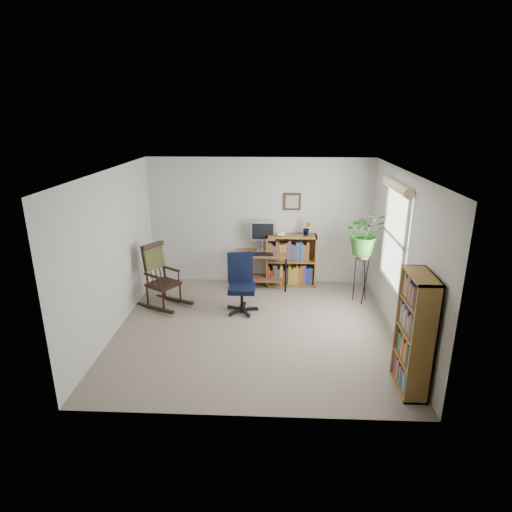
{
  "coord_description": "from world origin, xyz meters",
  "views": [
    {
      "loc": [
        0.29,
        -5.88,
        3.16
      ],
      "look_at": [
        0.0,
        0.4,
        1.05
      ],
      "focal_mm": 30.0,
      "sensor_mm": 36.0,
      "label": 1
    }
  ],
  "objects_px": {
    "rocking_chair": "(163,276)",
    "low_bookshelf": "(291,260)",
    "tall_bookshelf": "(415,334)",
    "desk": "(262,270)",
    "office_chair": "(242,284)"
  },
  "relations": [
    {
      "from": "office_chair",
      "to": "rocking_chair",
      "type": "xyz_separation_m",
      "value": [
        -1.35,
        0.16,
        0.06
      ]
    },
    {
      "from": "low_bookshelf",
      "to": "tall_bookshelf",
      "type": "bearing_deg",
      "value": -67.71
    },
    {
      "from": "office_chair",
      "to": "tall_bookshelf",
      "type": "distance_m",
      "value": 2.95
    },
    {
      "from": "desk",
      "to": "low_bookshelf",
      "type": "xyz_separation_m",
      "value": [
        0.54,
        0.12,
        0.16
      ]
    },
    {
      "from": "desk",
      "to": "tall_bookshelf",
      "type": "relative_size",
      "value": 0.64
    },
    {
      "from": "office_chair",
      "to": "rocking_chair",
      "type": "distance_m",
      "value": 1.36
    },
    {
      "from": "rocking_chair",
      "to": "low_bookshelf",
      "type": "relative_size",
      "value": 1.12
    },
    {
      "from": "rocking_chair",
      "to": "tall_bookshelf",
      "type": "bearing_deg",
      "value": -87.56
    },
    {
      "from": "tall_bookshelf",
      "to": "rocking_chair",
      "type": "bearing_deg",
      "value": 148.38
    },
    {
      "from": "tall_bookshelf",
      "to": "desk",
      "type": "bearing_deg",
      "value": 120.93
    },
    {
      "from": "desk",
      "to": "office_chair",
      "type": "xyz_separation_m",
      "value": [
        -0.3,
        -1.11,
        0.16
      ]
    },
    {
      "from": "desk",
      "to": "low_bookshelf",
      "type": "distance_m",
      "value": 0.57
    },
    {
      "from": "low_bookshelf",
      "to": "tall_bookshelf",
      "type": "relative_size",
      "value": 0.68
    },
    {
      "from": "rocking_chair",
      "to": "low_bookshelf",
      "type": "xyz_separation_m",
      "value": [
        2.19,
        1.06,
        -0.06
      ]
    },
    {
      "from": "rocking_chair",
      "to": "low_bookshelf",
      "type": "height_order",
      "value": "rocking_chair"
    }
  ]
}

